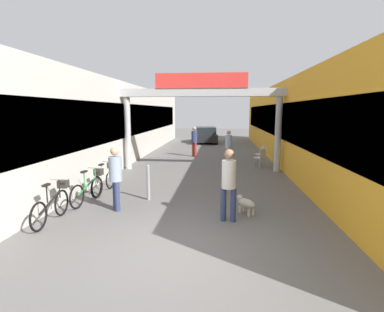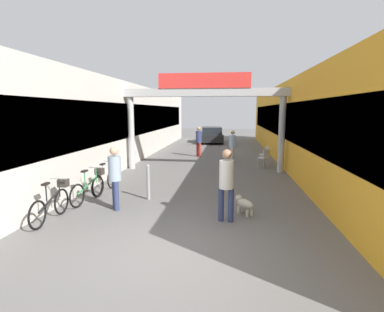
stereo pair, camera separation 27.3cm
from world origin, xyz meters
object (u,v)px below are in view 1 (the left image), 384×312
cafe_chair_aluminium_nearer (261,156)px  pedestrian_elderly_walking (194,139)px  cafe_chair_aluminium_farther (261,153)px  pedestrian_carrying_crate (229,144)px  dog_on_leash (245,203)px  parked_car_black (206,135)px  bicycle_green_second (89,188)px  bollard_post_metal (148,182)px  pedestrian_with_dog (229,180)px  bicycle_black_nearest (53,204)px  bicycle_silver_third (105,179)px  pedestrian_companion (115,174)px

cafe_chair_aluminium_nearer → pedestrian_elderly_walking: bearing=137.5°
cafe_chair_aluminium_farther → pedestrian_elderly_walking: bearing=150.8°
pedestrian_carrying_crate → dog_on_leash: size_ratio=2.67×
cafe_chair_aluminium_nearer → parked_car_black: 11.43m
cafe_chair_aluminium_nearer → parked_car_black: parked_car_black is taller
bicycle_green_second → bollard_post_metal: bearing=13.0°
pedestrian_with_dog → bicycle_black_nearest: 4.28m
bicycle_black_nearest → cafe_chair_aluminium_farther: 10.59m
bicycle_silver_third → bicycle_green_second: bearing=-91.4°
pedestrian_with_dog → dog_on_leash: pedestrian_with_dog is taller
dog_on_leash → bollard_post_metal: size_ratio=0.58×
pedestrian_companion → bicycle_silver_third: bearing=119.7°
pedestrian_elderly_walking → bicycle_black_nearest: (-2.50, -10.66, -0.57)m
pedestrian_companion → bicycle_green_second: size_ratio=1.02×
pedestrian_elderly_walking → dog_on_leash: size_ratio=2.83×
cafe_chair_aluminium_nearer → bicycle_silver_third: bearing=-139.7°
bicycle_silver_third → bicycle_black_nearest: bearing=-95.1°
bollard_post_metal → parked_car_black: bearing=86.9°
cafe_chair_aluminium_farther → cafe_chair_aluminium_nearer: bearing=-97.5°
bollard_post_metal → bicycle_green_second: bearing=-167.0°
bicycle_silver_third → parked_car_black: (2.55, 15.82, 0.21)m
pedestrian_carrying_crate → cafe_chair_aluminium_farther: pedestrian_carrying_crate is taller
pedestrian_companion → bicycle_black_nearest: 1.65m
bollard_post_metal → cafe_chair_aluminium_nearer: bollard_post_metal is taller
dog_on_leash → parked_car_black: bearing=96.2°
cafe_chair_aluminium_nearer → bicycle_black_nearest: bearing=-128.2°
dog_on_leash → pedestrian_elderly_walking: bearing=102.7°
bicycle_black_nearest → bicycle_silver_third: (0.24, 2.69, 0.00)m
pedestrian_carrying_crate → cafe_chair_aluminium_farther: size_ratio=1.86×
bicycle_silver_third → cafe_chair_aluminium_farther: (5.84, 5.97, 0.10)m
bicycle_silver_third → cafe_chair_aluminium_farther: bicycle_silver_third is taller
bicycle_black_nearest → bollard_post_metal: bollard_post_metal is taller
bicycle_silver_third → bollard_post_metal: (1.64, -0.75, 0.11)m
pedestrian_with_dog → cafe_chair_aluminium_nearer: pedestrian_with_dog is taller
cafe_chair_aluminium_farther → parked_car_black: (-3.29, 9.85, 0.10)m
cafe_chair_aluminium_nearer → pedestrian_carrying_crate: bearing=135.7°
bicycle_green_second → pedestrian_carrying_crate: bearing=60.3°
bicycle_black_nearest → bollard_post_metal: bearing=45.9°
bicycle_green_second → bollard_post_metal: bollard_post_metal is taller
pedestrian_elderly_walking → pedestrian_carrying_crate: bearing=-41.0°
dog_on_leash → bicycle_black_nearest: (-4.68, -0.99, 0.15)m
pedestrian_elderly_walking → cafe_chair_aluminium_farther: (3.58, -2.00, -0.47)m
pedestrian_elderly_walking → bollard_post_metal: 8.76m
pedestrian_elderly_walking → cafe_chair_aluminium_farther: bearing=-29.2°
cafe_chair_aluminium_nearer → bollard_post_metal: bearing=-125.9°
pedestrian_with_dog → bollard_post_metal: pedestrian_with_dog is taller
bicycle_black_nearest → cafe_chair_aluminium_nearer: bearing=51.8°
cafe_chair_aluminium_farther → bollard_post_metal: bearing=-122.0°
bollard_post_metal → pedestrian_elderly_walking: bearing=85.9°
pedestrian_companion → bicycle_black_nearest: (-1.23, -0.96, -0.55)m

